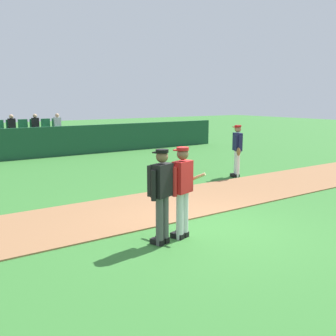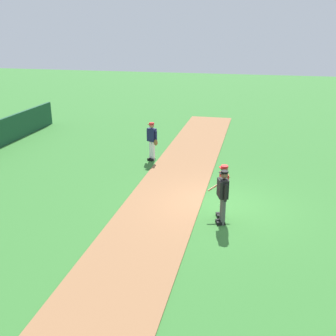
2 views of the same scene
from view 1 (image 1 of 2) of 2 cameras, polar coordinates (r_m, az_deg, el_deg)
name	(u,v)px [view 1 (image 1 of 2)]	position (r m, az deg, el deg)	size (l,w,h in m)	color
ground_plane	(208,230)	(8.09, 5.83, -9.04)	(80.00, 80.00, 0.00)	#33702D
infield_dirt_path	(153,207)	(9.68, -2.20, -5.66)	(28.00, 2.66, 0.03)	#936642
dugout_fence	(36,143)	(18.38, -18.73, 3.50)	(20.00, 0.16, 1.38)	#19472D
stadium_bleachers	(27,144)	(19.81, -19.84, 3.32)	(4.45, 2.10, 1.90)	slate
batter_red_jersey	(182,189)	(7.38, 2.11, -3.05)	(0.74, 0.69, 1.76)	silver
umpire_home_plate	(161,191)	(7.06, -1.00, -3.38)	(0.56, 0.40, 1.76)	#4C4C4C
runner_navy_jersey	(237,149)	(13.43, 10.07, 2.77)	(0.44, 0.61, 1.76)	white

